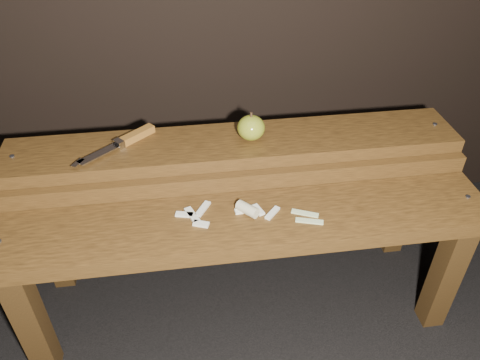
{
  "coord_description": "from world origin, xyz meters",
  "views": [
    {
      "loc": [
        -0.13,
        -0.86,
        1.16
      ],
      "look_at": [
        0.0,
        0.06,
        0.45
      ],
      "focal_mm": 35.0,
      "sensor_mm": 36.0,
      "label": 1
    }
  ],
  "objects": [
    {
      "name": "apple_scraps",
      "position": [
        -0.01,
        -0.03,
        0.43
      ],
      "size": [
        0.34,
        0.12,
        0.03
      ],
      "color": "beige",
      "rests_on": "bench_front_tier"
    },
    {
      "name": "apple",
      "position": [
        0.04,
        0.17,
        0.53
      ],
      "size": [
        0.07,
        0.07,
        0.08
      ],
      "color": "olive",
      "rests_on": "bench_rear_tier"
    },
    {
      "name": "ground",
      "position": [
        0.0,
        0.0,
        0.0
      ],
      "size": [
        60.0,
        60.0,
        0.0
      ],
      "primitive_type": "plane",
      "color": "black"
    },
    {
      "name": "knife",
      "position": [
        -0.28,
        0.19,
        0.51
      ],
      "size": [
        0.2,
        0.17,
        0.02
      ],
      "color": "brown",
      "rests_on": "bench_rear_tier"
    },
    {
      "name": "bench_front_tier",
      "position": [
        0.0,
        -0.06,
        0.35
      ],
      "size": [
        1.2,
        0.2,
        0.42
      ],
      "color": "#35210D",
      "rests_on": "ground"
    },
    {
      "name": "bench_rear_tier",
      "position": [
        0.0,
        0.17,
        0.41
      ],
      "size": [
        1.2,
        0.21,
        0.5
      ],
      "color": "#35210D",
      "rests_on": "ground"
    }
  ]
}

